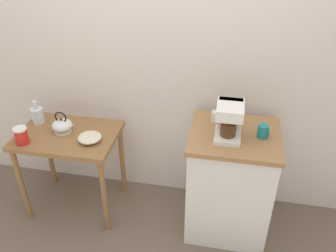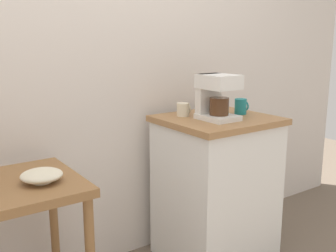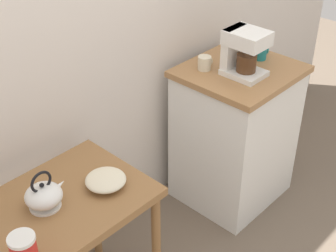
{
  "view_description": "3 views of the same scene",
  "coord_description": "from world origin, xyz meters",
  "px_view_note": "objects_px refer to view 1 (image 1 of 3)",
  "views": [
    {
      "loc": [
        0.56,
        -2.13,
        2.3
      ],
      "look_at": [
        0.15,
        -0.01,
        0.93
      ],
      "focal_mm": 37.8,
      "sensor_mm": 36.0,
      "label": 1
    },
    {
      "loc": [
        -0.94,
        -1.71,
        1.36
      ],
      "look_at": [
        0.22,
        -0.06,
        0.92
      ],
      "focal_mm": 42.23,
      "sensor_mm": 36.0,
      "label": 2
    },
    {
      "loc": [
        -1.48,
        -1.39,
        2.15
      ],
      "look_at": [
        -0.02,
        -0.03,
        0.85
      ],
      "focal_mm": 52.23,
      "sensor_mm": 36.0,
      "label": 3
    }
  ],
  "objects_px": {
    "glass_carafe_vase": "(37,115)",
    "mug_dark_teal": "(263,131)",
    "canister_enamel": "(21,136)",
    "teakettle": "(62,125)",
    "mug_small_cream": "(217,117)",
    "bowl_stoneware": "(90,138)",
    "coffee_maker": "(229,119)"
  },
  "relations": [
    {
      "from": "bowl_stoneware",
      "to": "teakettle",
      "type": "bearing_deg",
      "value": 161.73
    },
    {
      "from": "mug_dark_teal",
      "to": "canister_enamel",
      "type": "bearing_deg",
      "value": -173.94
    },
    {
      "from": "teakettle",
      "to": "glass_carafe_vase",
      "type": "bearing_deg",
      "value": 160.1
    },
    {
      "from": "teakettle",
      "to": "coffee_maker",
      "type": "xyz_separation_m",
      "value": [
        1.29,
        -0.05,
        0.24
      ]
    },
    {
      "from": "teakettle",
      "to": "coffee_maker",
      "type": "relative_size",
      "value": 0.74
    },
    {
      "from": "bowl_stoneware",
      "to": "mug_dark_teal",
      "type": "relative_size",
      "value": 1.9
    },
    {
      "from": "canister_enamel",
      "to": "mug_dark_teal",
      "type": "bearing_deg",
      "value": 6.06
    },
    {
      "from": "mug_small_cream",
      "to": "bowl_stoneware",
      "type": "bearing_deg",
      "value": -166.97
    },
    {
      "from": "bowl_stoneware",
      "to": "mug_dark_teal",
      "type": "xyz_separation_m",
      "value": [
        1.27,
        0.06,
        0.17
      ]
    },
    {
      "from": "mug_small_cream",
      "to": "mug_dark_teal",
      "type": "distance_m",
      "value": 0.36
    },
    {
      "from": "coffee_maker",
      "to": "mug_dark_teal",
      "type": "relative_size",
      "value": 2.73
    },
    {
      "from": "teakettle",
      "to": "mug_dark_teal",
      "type": "xyz_separation_m",
      "value": [
        1.53,
        -0.02,
        0.15
      ]
    },
    {
      "from": "teakettle",
      "to": "coffee_maker",
      "type": "bearing_deg",
      "value": -2.36
    },
    {
      "from": "glass_carafe_vase",
      "to": "canister_enamel",
      "type": "distance_m",
      "value": 0.3
    },
    {
      "from": "canister_enamel",
      "to": "mug_small_cream",
      "type": "xyz_separation_m",
      "value": [
        1.43,
        0.34,
        0.13
      ]
    },
    {
      "from": "teakettle",
      "to": "glass_carafe_vase",
      "type": "distance_m",
      "value": 0.28
    },
    {
      "from": "canister_enamel",
      "to": "coffee_maker",
      "type": "xyz_separation_m",
      "value": [
        1.52,
        0.15,
        0.23
      ]
    },
    {
      "from": "teakettle",
      "to": "canister_enamel",
      "type": "bearing_deg",
      "value": -138.0
    },
    {
      "from": "mug_dark_teal",
      "to": "teakettle",
      "type": "bearing_deg",
      "value": 179.22
    },
    {
      "from": "canister_enamel",
      "to": "glass_carafe_vase",
      "type": "bearing_deg",
      "value": 95.86
    },
    {
      "from": "coffee_maker",
      "to": "mug_small_cream",
      "type": "bearing_deg",
      "value": 116.46
    },
    {
      "from": "glass_carafe_vase",
      "to": "canister_enamel",
      "type": "xyz_separation_m",
      "value": [
        0.03,
        -0.3,
        -0.0
      ]
    },
    {
      "from": "glass_carafe_vase",
      "to": "canister_enamel",
      "type": "relative_size",
      "value": 1.45
    },
    {
      "from": "bowl_stoneware",
      "to": "mug_small_cream",
      "type": "distance_m",
      "value": 0.98
    },
    {
      "from": "teakettle",
      "to": "mug_small_cream",
      "type": "relative_size",
      "value": 2.34
    },
    {
      "from": "teakettle",
      "to": "bowl_stoneware",
      "type": "bearing_deg",
      "value": -18.27
    },
    {
      "from": "mug_dark_teal",
      "to": "coffee_maker",
      "type": "bearing_deg",
      "value": -172.34
    },
    {
      "from": "teakettle",
      "to": "mug_dark_teal",
      "type": "distance_m",
      "value": 1.54
    },
    {
      "from": "bowl_stoneware",
      "to": "mug_dark_teal",
      "type": "bearing_deg",
      "value": 2.92
    },
    {
      "from": "glass_carafe_vase",
      "to": "canister_enamel",
      "type": "height_order",
      "value": "glass_carafe_vase"
    },
    {
      "from": "coffee_maker",
      "to": "mug_small_cream",
      "type": "distance_m",
      "value": 0.23
    },
    {
      "from": "glass_carafe_vase",
      "to": "mug_dark_teal",
      "type": "relative_size",
      "value": 2.06
    }
  ]
}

